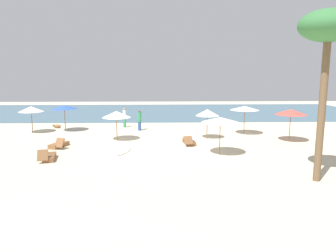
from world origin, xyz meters
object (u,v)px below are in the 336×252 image
at_px(umbrella_3, 64,107).
at_px(dog, 57,126).
at_px(lounger_1, 189,142).
at_px(lounger_2, 59,145).
at_px(palm_0, 328,32).
at_px(umbrella_5, 220,120).
at_px(umbrella_4, 245,108).
at_px(surfboard, 124,151).
at_px(person_0, 139,120).
at_px(umbrella_2, 116,114).
at_px(umbrella_0, 291,112).
at_px(umbrella_1, 207,113).
at_px(person_1, 125,117).
at_px(lounger_0, 49,157).

relative_size(umbrella_3, dog, 2.84).
bearing_deg(lounger_1, lounger_2, -175.55).
relative_size(umbrella_3, lounger_1, 1.23).
bearing_deg(dog, palm_0, -41.14).
relative_size(umbrella_3, umbrella_5, 0.95).
distance_m(umbrella_4, lounger_1, 6.03).
relative_size(umbrella_3, surfboard, 1.03).
bearing_deg(umbrella_5, lounger_1, 118.29).
relative_size(umbrella_3, person_0, 1.25).
bearing_deg(palm_0, umbrella_3, 139.90).
height_order(lounger_2, surfboard, lounger_2).
height_order(umbrella_4, dog, umbrella_4).
height_order(palm_0, surfboard, palm_0).
height_order(person_0, palm_0, palm_0).
bearing_deg(surfboard, lounger_1, 24.90).
bearing_deg(umbrella_5, umbrella_2, 147.17).
relative_size(umbrella_0, umbrella_4, 1.03).
height_order(umbrella_1, umbrella_2, umbrella_1).
distance_m(umbrella_5, person_0, 9.81).
relative_size(umbrella_5, person_1, 1.31).
height_order(lounger_0, dog, lounger_0).
xyz_separation_m(dog, surfboard, (6.75, -8.49, -0.15)).
xyz_separation_m(umbrella_0, surfboard, (-11.40, -2.54, -2.10)).
bearing_deg(umbrella_2, umbrella_5, -32.83).
bearing_deg(palm_0, person_0, 124.63).
distance_m(lounger_0, dog, 10.61).
distance_m(lounger_0, lounger_2, 3.09).
distance_m(umbrella_2, umbrella_3, 5.97).
bearing_deg(surfboard, umbrella_4, 30.82).
bearing_deg(umbrella_4, lounger_0, -151.36).
distance_m(umbrella_0, lounger_1, 7.47).
xyz_separation_m(umbrella_1, lounger_0, (-9.80, -5.54, -1.78)).
xyz_separation_m(lounger_0, surfboard, (4.08, 1.78, -0.14)).
bearing_deg(umbrella_0, lounger_1, -175.34).
distance_m(umbrella_3, dog, 2.64).
bearing_deg(lounger_2, lounger_0, -83.60).
distance_m(person_1, dog, 5.94).
relative_size(umbrella_0, person_0, 1.33).
xyz_separation_m(umbrella_0, umbrella_5, (-5.61, -3.50, 0.01)).
height_order(umbrella_5, person_1, umbrella_5).
bearing_deg(palm_0, lounger_1, 124.41).
xyz_separation_m(umbrella_3, lounger_1, (9.80, -5.03, -1.84)).
distance_m(umbrella_2, umbrella_5, 7.93).
relative_size(umbrella_0, umbrella_3, 1.07).
bearing_deg(lounger_1, person_0, 124.96).
xyz_separation_m(umbrella_0, person_1, (-12.27, 6.20, -1.23)).
height_order(lounger_2, person_0, person_0).
height_order(umbrella_1, lounger_0, umbrella_1).
bearing_deg(person_0, lounger_1, -55.04).
relative_size(umbrella_4, palm_0, 0.30).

